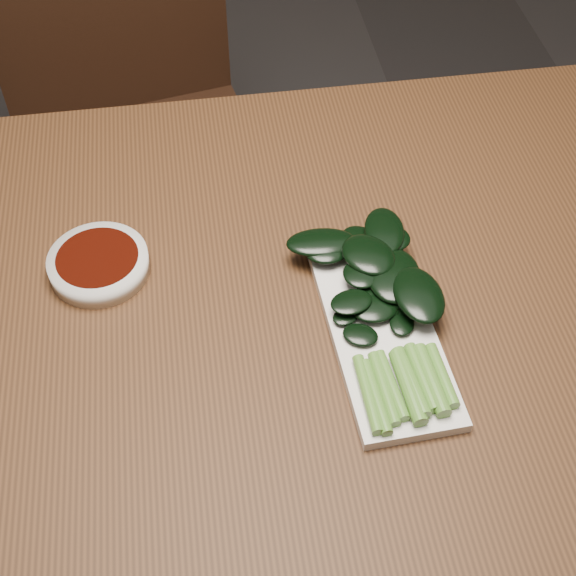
# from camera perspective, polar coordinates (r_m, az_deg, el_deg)

# --- Properties ---
(ground) EXTENTS (6.00, 6.00, 0.00)m
(ground) POSITION_cam_1_polar(r_m,az_deg,el_deg) (1.62, -0.97, -17.70)
(ground) COLOR #282626
(ground) RESTS_ON ground
(table) EXTENTS (1.40, 0.80, 0.75)m
(table) POSITION_cam_1_polar(r_m,az_deg,el_deg) (1.03, -1.46, -3.01)
(table) COLOR #422612
(table) RESTS_ON ground
(chair_far) EXTENTS (0.54, 0.54, 0.89)m
(chair_far) POSITION_cam_1_polar(r_m,az_deg,el_deg) (1.65, -10.78, 11.25)
(chair_far) COLOR black
(chair_far) RESTS_ON ground
(sauce_bowl) EXTENTS (0.12, 0.12, 0.03)m
(sauce_bowl) POSITION_cam_1_polar(r_m,az_deg,el_deg) (1.01, -13.31, 1.70)
(sauce_bowl) COLOR silver
(sauce_bowl) RESTS_ON table
(serving_plate) EXTENTS (0.13, 0.30, 0.01)m
(serving_plate) POSITION_cam_1_polar(r_m,az_deg,el_deg) (0.94, 6.62, -2.91)
(serving_plate) COLOR silver
(serving_plate) RESTS_ON table
(gai_lan) EXTENTS (0.17, 0.31, 0.03)m
(gai_lan) POSITION_cam_1_polar(r_m,az_deg,el_deg) (0.95, 6.58, -0.01)
(gai_lan) COLOR #568C30
(gai_lan) RESTS_ON serving_plate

